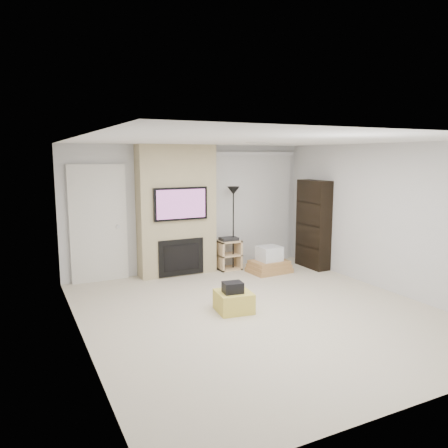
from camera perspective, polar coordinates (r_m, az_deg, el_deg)
name	(u,v)px	position (r m, az deg, el deg)	size (l,w,h in m)	color
floor	(260,312)	(6.61, 4.69, -11.36)	(5.00, 5.50, 0.00)	beige
ceiling	(262,140)	(6.21, 4.99, 10.83)	(5.00, 5.50, 0.00)	white
wall_back	(190,208)	(8.74, -4.50, 2.06)	(5.00, 2.50, 0.00)	silver
wall_front	(422,275)	(4.24, 24.49, -6.08)	(5.00, 2.50, 0.00)	silver
wall_left	(80,244)	(5.46, -18.29, -2.50)	(5.50, 2.50, 0.00)	silver
wall_right	(388,218)	(7.87, 20.64, 0.75)	(5.50, 2.50, 0.00)	silver
hvac_vent	(258,142)	(7.10, 4.40, 10.57)	(0.35, 0.18, 0.01)	silver
ottoman	(234,301)	(6.57, 1.28, -10.08)	(0.50, 0.50, 0.30)	gold
black_bag	(233,287)	(6.45, 1.16, -8.29)	(0.28, 0.22, 0.16)	black
fireplace_wall	(177,211)	(8.42, -6.18, 1.68)	(1.50, 0.47, 2.50)	tan
entry_door	(98,224)	(8.24, -16.08, -0.05)	(1.02, 0.11, 2.14)	silver
vertical_blinds	(252,204)	(9.30, 3.66, 2.62)	(1.98, 0.10, 2.37)	silver
floor_lamp	(233,204)	(8.72, 1.23, 2.56)	(0.25, 0.25, 1.68)	black
av_stand	(229,253)	(8.87, 0.62, -3.75)	(0.45, 0.38, 0.66)	#E4BF8C
box_stack	(269,262)	(8.72, 5.92, -5.01)	(0.82, 0.64, 0.52)	#AF804B
bookshelf	(313,224)	(9.13, 11.60, -0.03)	(0.30, 0.80, 1.80)	black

